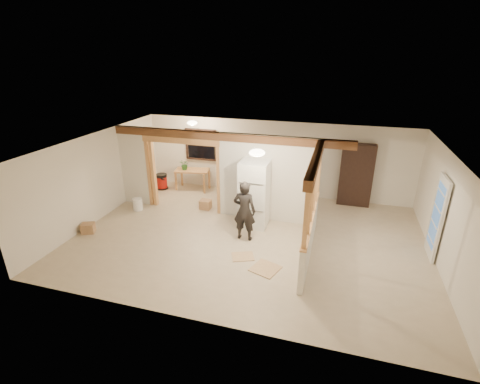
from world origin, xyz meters
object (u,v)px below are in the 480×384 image
(woman, at_px, (244,211))
(bookshelf, at_px, (356,175))
(shop_vac, at_px, (162,181))
(refrigerator, at_px, (254,194))
(work_table, at_px, (193,179))

(woman, xyz_separation_m, bookshelf, (2.75, 3.11, 0.19))
(shop_vac, bearing_deg, refrigerator, -24.45)
(refrigerator, height_order, bookshelf, bookshelf)
(woman, distance_m, shop_vac, 4.64)
(woman, distance_m, bookshelf, 4.16)
(work_table, bearing_deg, shop_vac, -178.01)
(woman, bearing_deg, shop_vac, -33.25)
(work_table, xyz_separation_m, bookshelf, (5.47, 0.23, 0.63))
(woman, relative_size, work_table, 1.38)
(refrigerator, height_order, shop_vac, refrigerator)
(bookshelf, bearing_deg, refrigerator, -140.36)
(woman, bearing_deg, bookshelf, -130.24)
(refrigerator, distance_m, woman, 0.88)
(bookshelf, bearing_deg, woman, -131.50)
(woman, relative_size, bookshelf, 0.81)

